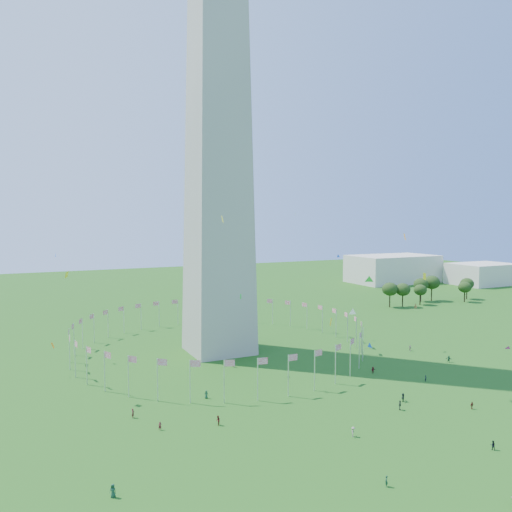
# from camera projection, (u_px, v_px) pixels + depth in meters

# --- Properties ---
(ground) EXTENTS (600.00, 600.00, 0.00)m
(ground) POSITION_uv_depth(u_px,v_px,m) (313.00, 413.00, 96.97)
(ground) COLOR #184811
(ground) RESTS_ON ground
(washington_monument) EXTENTS (16.80, 16.80, 169.00)m
(washington_monument) POSITION_uv_depth(u_px,v_px,m) (217.00, 46.00, 135.56)
(washington_monument) COLOR #A9A497
(washington_monument) RESTS_ON ground
(flag_ring) EXTENTS (80.24, 80.24, 9.00)m
(flag_ring) POSITION_uv_depth(u_px,v_px,m) (219.00, 336.00, 141.55)
(flag_ring) COLOR silver
(flag_ring) RESTS_ON ground
(gov_building_east_a) EXTENTS (50.00, 30.00, 16.00)m
(gov_building_east_a) POSITION_uv_depth(u_px,v_px,m) (393.00, 269.00, 296.03)
(gov_building_east_a) COLOR beige
(gov_building_east_a) RESTS_ON ground
(gov_building_east_b) EXTENTS (35.00, 25.00, 12.00)m
(gov_building_east_b) POSITION_uv_depth(u_px,v_px,m) (482.00, 274.00, 286.54)
(gov_building_east_b) COLOR beige
(gov_building_east_b) RESTS_ON ground
(crowd) EXTENTS (92.17, 73.66, 1.92)m
(crowd) POSITION_uv_depth(u_px,v_px,m) (369.00, 400.00, 101.24)
(crowd) COLOR black
(crowd) RESTS_ON ground
(kites_aloft) EXTENTS (97.57, 66.79, 34.02)m
(kites_aloft) POSITION_uv_depth(u_px,v_px,m) (306.00, 290.00, 123.34)
(kites_aloft) COLOR white
(kites_aloft) RESTS_ON ground
(tree_line_east) EXTENTS (53.62, 15.71, 11.41)m
(tree_line_east) POSITION_uv_depth(u_px,v_px,m) (427.00, 292.00, 222.87)
(tree_line_east) COLOR #274617
(tree_line_east) RESTS_ON ground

